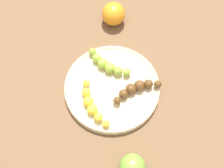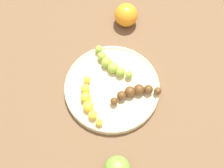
# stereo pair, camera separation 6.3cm
# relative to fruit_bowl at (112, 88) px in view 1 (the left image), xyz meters

# --- Properties ---
(ground_plane) EXTENTS (2.40, 2.40, 0.00)m
(ground_plane) POSITION_rel_fruit_bowl_xyz_m (0.00, 0.00, -0.01)
(ground_plane) COLOR brown
(fruit_bowl) EXTENTS (0.28, 0.28, 0.02)m
(fruit_bowl) POSITION_rel_fruit_bowl_xyz_m (0.00, 0.00, 0.00)
(fruit_bowl) COLOR beige
(fruit_bowl) RESTS_ON ground_plane
(banana_overripe) EXTENTS (0.09, 0.13, 0.03)m
(banana_overripe) POSITION_rel_fruit_bowl_xyz_m (0.00, 0.07, 0.02)
(banana_overripe) COLOR #593819
(banana_overripe) RESTS_ON fruit_bowl
(banana_green) EXTENTS (0.08, 0.13, 0.03)m
(banana_green) POSITION_rel_fruit_bowl_xyz_m (-0.06, -0.02, 0.02)
(banana_green) COLOR #8CAD38
(banana_green) RESTS_ON fruit_bowl
(banana_yellow) EXTENTS (0.14, 0.10, 0.03)m
(banana_yellow) POSITION_rel_fruit_bowl_xyz_m (0.07, -0.05, 0.02)
(banana_yellow) COLOR yellow
(banana_yellow) RESTS_ON fruit_bowl
(apple_green) EXTENTS (0.07, 0.07, 0.07)m
(apple_green) POSITION_rel_fruit_bowl_xyz_m (0.22, 0.08, 0.02)
(apple_green) COLOR #72B238
(apple_green) RESTS_ON ground_plane
(orange_fruit) EXTENTS (0.08, 0.08, 0.08)m
(orange_fruit) POSITION_rel_fruit_bowl_xyz_m (-0.25, -0.03, 0.03)
(orange_fruit) COLOR orange
(orange_fruit) RESTS_ON ground_plane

